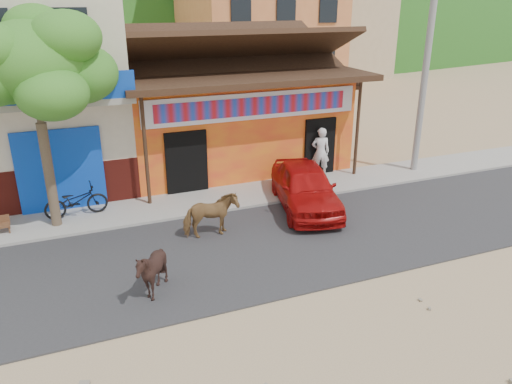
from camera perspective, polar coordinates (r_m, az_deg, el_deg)
ground at (r=11.35m, az=3.43°, el=-12.14°), size 120.00×120.00×0.00m
road at (r=13.32m, az=-1.16°, el=-6.56°), size 60.00×5.00×0.04m
sidewalk at (r=16.32m, az=-5.54°, el=-1.05°), size 60.00×2.00×0.12m
dance_club at (r=20.01m, az=-3.52°, el=8.48°), size 8.00×6.00×3.60m
cafe_building at (r=18.76m, az=-26.31°, el=10.78°), size 7.00×6.00×7.00m
apartment_front at (r=35.07m, az=0.09°, el=20.98°), size 9.00×9.00×12.00m
apartment_rear at (r=44.44m, az=8.46°, el=19.57°), size 8.00×8.00×10.00m
tree at (r=14.66m, az=-23.37°, el=7.27°), size 3.00×3.00×6.00m
utility_pole at (r=19.17m, az=18.91°, el=13.88°), size 0.24×0.24×8.00m
cow_tan at (r=13.75m, az=-5.19°, el=-2.69°), size 1.50×0.69×1.26m
cow_dark at (r=11.31m, az=-11.82°, el=-8.89°), size 1.30×1.22×1.21m
red_car at (r=15.61m, az=5.66°, el=0.60°), size 2.60×4.43×1.42m
scooter at (r=15.78m, az=-19.89°, el=-0.97°), size 1.87×0.79×0.96m
pedestrian at (r=18.26m, az=7.38°, el=4.56°), size 0.77×0.62×1.81m
cafe_chair_right at (r=15.55m, az=-27.10°, el=-2.70°), size 0.41×0.41×0.83m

